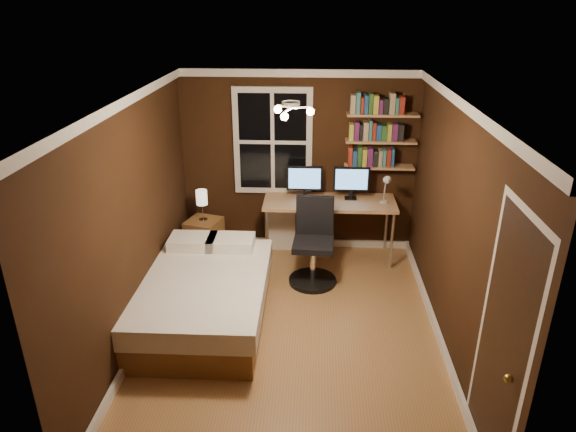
# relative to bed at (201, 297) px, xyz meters

# --- Properties ---
(floor) EXTENTS (4.20, 4.20, 0.00)m
(floor) POSITION_rel_bed_xyz_m (1.00, -0.16, -0.29)
(floor) COLOR olive
(floor) RESTS_ON ground
(wall_back) EXTENTS (3.20, 0.04, 2.50)m
(wall_back) POSITION_rel_bed_xyz_m (1.00, 1.94, 0.96)
(wall_back) COLOR black
(wall_back) RESTS_ON ground
(wall_left) EXTENTS (0.04, 4.20, 2.50)m
(wall_left) POSITION_rel_bed_xyz_m (-0.60, -0.16, 0.96)
(wall_left) COLOR black
(wall_left) RESTS_ON ground
(wall_right) EXTENTS (0.04, 4.20, 2.50)m
(wall_right) POSITION_rel_bed_xyz_m (2.60, -0.16, 0.96)
(wall_right) COLOR black
(wall_right) RESTS_ON ground
(ceiling) EXTENTS (3.20, 4.20, 0.02)m
(ceiling) POSITION_rel_bed_xyz_m (1.00, -0.16, 2.21)
(ceiling) COLOR white
(ceiling) RESTS_ON wall_back
(window) EXTENTS (1.06, 0.06, 1.46)m
(window) POSITION_rel_bed_xyz_m (0.65, 1.91, 1.26)
(window) COLOR silver
(window) RESTS_ON wall_back
(door) EXTENTS (0.03, 0.82, 2.05)m
(door) POSITION_rel_bed_xyz_m (2.59, -1.71, 0.74)
(door) COLOR black
(door) RESTS_ON ground
(door_knob) EXTENTS (0.06, 0.06, 0.06)m
(door_knob) POSITION_rel_bed_xyz_m (2.55, -2.01, 0.71)
(door_knob) COLOR gold
(door_knob) RESTS_ON door
(ceiling_fixture) EXTENTS (0.44, 0.44, 0.18)m
(ceiling_fixture) POSITION_rel_bed_xyz_m (1.00, -0.26, 2.11)
(ceiling_fixture) COLOR beige
(ceiling_fixture) RESTS_ON ceiling
(bookshelf_lower) EXTENTS (0.92, 0.22, 0.03)m
(bookshelf_lower) POSITION_rel_bed_xyz_m (2.08, 1.82, 0.96)
(bookshelf_lower) COLOR #A17B4E
(bookshelf_lower) RESTS_ON wall_back
(books_row_lower) EXTENTS (0.60, 0.16, 0.23)m
(books_row_lower) POSITION_rel_bed_xyz_m (2.08, 1.82, 1.09)
(books_row_lower) COLOR maroon
(books_row_lower) RESTS_ON bookshelf_lower
(bookshelf_middle) EXTENTS (0.92, 0.22, 0.03)m
(bookshelf_middle) POSITION_rel_bed_xyz_m (2.08, 1.82, 1.31)
(bookshelf_middle) COLOR #A17B4E
(bookshelf_middle) RESTS_ON wall_back
(books_row_middle) EXTENTS (0.66, 0.16, 0.23)m
(books_row_middle) POSITION_rel_bed_xyz_m (2.08, 1.82, 1.44)
(books_row_middle) COLOR navy
(books_row_middle) RESTS_ON bookshelf_middle
(bookshelf_upper) EXTENTS (0.92, 0.22, 0.03)m
(bookshelf_upper) POSITION_rel_bed_xyz_m (2.08, 1.82, 1.66)
(bookshelf_upper) COLOR #A17B4E
(bookshelf_upper) RESTS_ON wall_back
(books_row_upper) EXTENTS (0.66, 0.16, 0.23)m
(books_row_upper) POSITION_rel_bed_xyz_m (2.08, 1.82, 1.79)
(books_row_upper) COLOR #295825
(books_row_upper) RESTS_ON bookshelf_upper
(bed) EXTENTS (1.45, 2.00, 0.68)m
(bed) POSITION_rel_bed_xyz_m (0.00, 0.00, 0.00)
(bed) COLOR brown
(bed) RESTS_ON ground
(nightstand) EXTENTS (0.53, 0.53, 0.53)m
(nightstand) POSITION_rel_bed_xyz_m (-0.29, 1.54, -0.02)
(nightstand) COLOR brown
(nightstand) RESTS_ON ground
(bedside_lamp) EXTENTS (0.15, 0.15, 0.44)m
(bedside_lamp) POSITION_rel_bed_xyz_m (-0.29, 1.54, 0.46)
(bedside_lamp) COLOR beige
(bedside_lamp) RESTS_ON nightstand
(radiator) EXTENTS (0.42, 0.15, 0.64)m
(radiator) POSITION_rel_bed_xyz_m (0.75, 1.83, 0.03)
(radiator) COLOR silver
(radiator) RESTS_ON ground
(desk) EXTENTS (1.76, 0.66, 0.84)m
(desk) POSITION_rel_bed_xyz_m (1.43, 1.59, 0.49)
(desk) COLOR #A17B4E
(desk) RESTS_ON ground
(monitor_left) EXTENTS (0.48, 0.12, 0.45)m
(monitor_left) POSITION_rel_bed_xyz_m (1.09, 1.68, 0.77)
(monitor_left) COLOR black
(monitor_left) RESTS_ON desk
(monitor_right) EXTENTS (0.48, 0.12, 0.45)m
(monitor_right) POSITION_rel_bed_xyz_m (1.71, 1.68, 0.77)
(monitor_right) COLOR black
(monitor_right) RESTS_ON desk
(desk_lamp) EXTENTS (0.14, 0.32, 0.44)m
(desk_lamp) POSITION_rel_bed_xyz_m (2.15, 1.49, 0.77)
(desk_lamp) COLOR silver
(desk_lamp) RESTS_ON desk
(office_chair) EXTENTS (0.60, 0.60, 1.09)m
(office_chair) POSITION_rel_bed_xyz_m (1.23, 0.93, 0.14)
(office_chair) COLOR black
(office_chair) RESTS_ON ground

